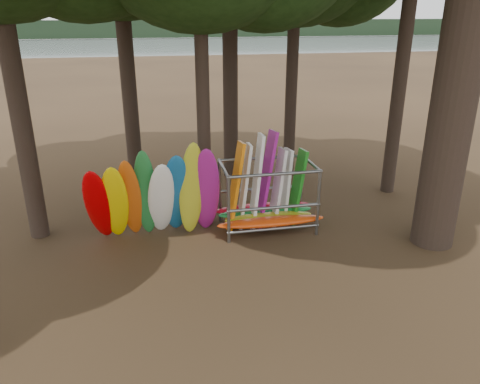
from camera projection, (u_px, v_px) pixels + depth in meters
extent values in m
plane|color=#47331E|center=(271.00, 262.00, 11.98)|extent=(120.00, 120.00, 0.00)
plane|color=gray|center=(163.00, 56.00, 66.81)|extent=(160.00, 160.00, 0.00)
cube|color=black|center=(152.00, 29.00, 111.77)|extent=(160.00, 4.00, 4.00)
cylinder|color=black|center=(7.00, 39.00, 11.51)|extent=(0.51, 0.51, 10.73)
cylinder|color=black|center=(124.00, 32.00, 15.41)|extent=(0.52, 0.52, 10.71)
cylinder|color=black|center=(230.00, 11.00, 16.21)|extent=(0.55, 0.55, 12.00)
cylinder|color=black|center=(293.00, 38.00, 16.57)|extent=(0.43, 0.43, 10.26)
cylinder|color=black|center=(201.00, 47.00, 12.40)|extent=(0.38, 0.38, 10.22)
cylinder|color=black|center=(409.00, 4.00, 14.51)|extent=(0.46, 0.46, 12.40)
ellipsoid|color=#CE0004|center=(99.00, 206.00, 12.23)|extent=(0.78, 1.91, 2.65)
ellipsoid|color=#FFDD03|center=(115.00, 204.00, 12.29)|extent=(0.81, 1.82, 2.67)
ellipsoid|color=#D35411|center=(131.00, 200.00, 12.48)|extent=(0.68, 1.61, 2.73)
ellipsoid|color=#237936|center=(146.00, 195.00, 12.55)|extent=(0.61, 1.43, 2.91)
ellipsoid|color=white|center=(162.00, 200.00, 12.66)|extent=(0.85, 1.75, 2.63)
ellipsoid|color=#155C95|center=(176.00, 195.00, 12.74)|extent=(0.79, 1.72, 2.81)
ellipsoid|color=gold|center=(191.00, 191.00, 12.60)|extent=(0.79, 1.35, 3.06)
ellipsoid|color=#9C1A80|center=(206.00, 192.00, 12.79)|extent=(0.85, 1.55, 2.91)
ellipsoid|color=#D63E0B|center=(271.00, 222.00, 13.29)|extent=(3.15, 0.55, 0.24)
ellipsoid|color=#A2A115|center=(269.00, 217.00, 13.57)|extent=(2.60, 0.55, 0.24)
ellipsoid|color=#1C813A|center=(265.00, 212.00, 13.94)|extent=(2.87, 0.55, 0.24)
ellipsoid|color=red|center=(263.00, 208.00, 14.24)|extent=(3.02, 0.55, 0.24)
cube|color=orange|center=(235.00, 187.00, 13.36)|extent=(0.58, 0.81, 2.62)
cube|color=silver|center=(244.00, 187.00, 13.59)|extent=(0.45, 0.76, 2.51)
cube|color=white|center=(256.00, 183.00, 13.42)|extent=(0.42, 0.79, 2.83)
cube|color=#931881|center=(265.00, 179.00, 13.64)|extent=(0.67, 0.85, 2.86)
cube|color=silver|center=(277.00, 189.00, 13.61)|extent=(0.45, 0.78, 2.38)
cube|color=silver|center=(285.00, 187.00, 13.91)|extent=(0.33, 0.77, 2.28)
cube|color=#1B7B1C|center=(297.00, 188.00, 13.82)|extent=(0.50, 0.77, 2.29)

